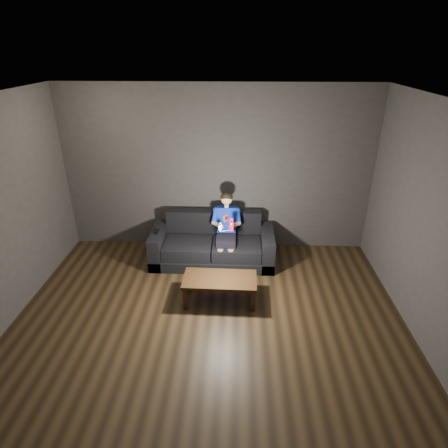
{
  "coord_description": "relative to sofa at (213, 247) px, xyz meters",
  "views": [
    {
      "loc": [
        0.35,
        -3.31,
        3.2
      ],
      "look_at": [
        0.15,
        1.55,
        0.85
      ],
      "focal_mm": 30.0,
      "sensor_mm": 36.0,
      "label": 1
    }
  ],
  "objects": [
    {
      "name": "wii_remote_black",
      "position": [
        -0.87,
        -0.07,
        0.3
      ],
      "size": [
        0.04,
        0.16,
        0.03
      ],
      "color": "black",
      "rests_on": "sofa"
    },
    {
      "name": "coffee_table",
      "position": [
        0.17,
        -1.07,
        0.07
      ],
      "size": [
        1.0,
        0.51,
        0.36
      ],
      "color": "black",
      "rests_on": "floor"
    },
    {
      "name": "ceiling",
      "position": [
        0.05,
        -1.96,
        2.46
      ],
      "size": [
        5.0,
        5.0,
        0.02
      ],
      "primitive_type": "cube",
      "color": "silver",
      "rests_on": "back_wall"
    },
    {
      "name": "floor",
      "position": [
        0.05,
        -1.96,
        -0.24
      ],
      "size": [
        5.0,
        5.0,
        0.0
      ],
      "primitive_type": "plane",
      "color": "black",
      "rests_on": "ground"
    },
    {
      "name": "wii_remote_red",
      "position": [
        0.3,
        -0.47,
        0.63
      ],
      "size": [
        0.07,
        0.08,
        0.2
      ],
      "color": "red",
      "rests_on": "child"
    },
    {
      "name": "child",
      "position": [
        0.22,
        -0.04,
        0.42
      ],
      "size": [
        0.45,
        0.55,
        1.1
      ],
      "color": "black",
      "rests_on": "sofa"
    },
    {
      "name": "sofa",
      "position": [
        0.0,
        0.0,
        0.0
      ],
      "size": [
        1.94,
        0.84,
        0.75
      ],
      "color": "black",
      "rests_on": "floor"
    },
    {
      "name": "nunchuk_white",
      "position": [
        0.15,
        -0.47,
        0.59
      ],
      "size": [
        0.07,
        0.09,
        0.14
      ],
      "color": "white",
      "rests_on": "child"
    },
    {
      "name": "back_wall",
      "position": [
        0.05,
        0.54,
        1.11
      ],
      "size": [
        5.0,
        0.04,
        2.7
      ],
      "primitive_type": "cube",
      "color": "#393632",
      "rests_on": "ground"
    }
  ]
}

